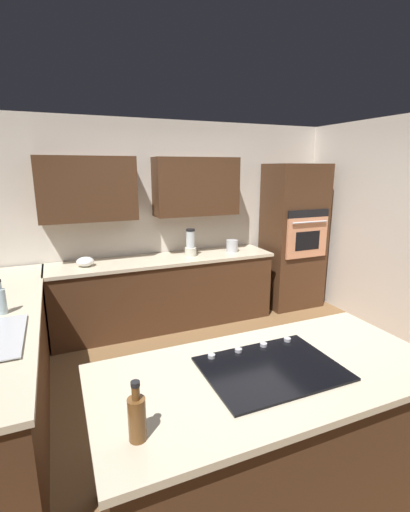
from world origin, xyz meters
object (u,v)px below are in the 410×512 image
wall_oven (293,237)px  kettle (232,246)px  cooktop (271,368)px  dish_soap_bottle (1,300)px  oil_bottle (137,417)px  blender (191,244)px  mixing_bowl (85,262)px

wall_oven → kettle: size_ratio=12.86×
wall_oven → cooktop: size_ratio=2.71×
wall_oven → dish_soap_bottle: wall_oven is taller
dish_soap_bottle → oil_bottle: dish_soap_bottle is taller
blender → oil_bottle: bearing=65.4°
cooktop → blender: 2.75m
cooktop → kettle: size_ratio=4.74×
blender → dish_soap_bottle: size_ratio=1.25×
cooktop → kettle: kettle is taller
cooktop → oil_bottle: 0.85m
blender → dish_soap_bottle: bearing=30.8°
cooktop → dish_soap_bottle: bearing=-44.9°
dish_soap_bottle → cooktop: bearing=135.1°
blender → wall_oven: bearing=-179.8°
wall_oven → mixing_bowl: (2.90, 0.00, -0.08)m
wall_oven → kettle: wall_oven is taller
kettle → dish_soap_bottle: 2.88m
wall_oven → mixing_bowl: bearing=0.1°
kettle → dish_soap_bottle: bearing=24.7°
blender → dish_soap_bottle: 2.35m
cooktop → blender: size_ratio=2.17×
cooktop → kettle: 2.92m
dish_soap_bottle → oil_bottle: 1.86m
blender → mixing_bowl: (1.30, 0.00, -0.10)m
mixing_bowl → oil_bottle: bearing=89.2°
blender → oil_bottle: blender is taller
mixing_bowl → oil_bottle: 2.93m
mixing_bowl → blender: bearing=-180.0°
wall_oven → blender: 1.60m
cooktop → dish_soap_bottle: size_ratio=2.71×
cooktop → mixing_bowl: 2.80m
mixing_bowl → dish_soap_bottle: 1.40m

